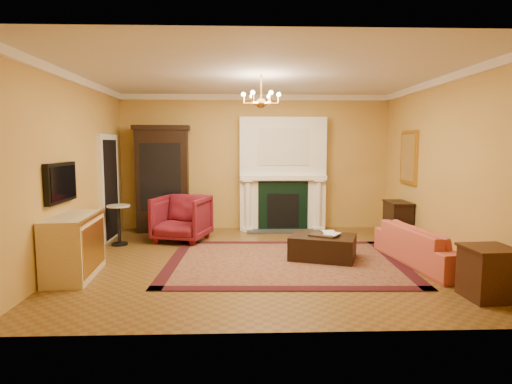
{
  "coord_description": "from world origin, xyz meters",
  "views": [
    {
      "loc": [
        -0.32,
        -6.89,
        1.89
      ],
      "look_at": [
        -0.07,
        0.3,
        1.1
      ],
      "focal_mm": 30.0,
      "sensor_mm": 36.0,
      "label": 1
    }
  ],
  "objects_px": {
    "end_table": "(488,274)",
    "leather_ottoman": "(323,247)",
    "commode": "(74,246)",
    "pedestal_table": "(119,222)",
    "console_table": "(397,222)",
    "wingback_armchair": "(182,216)",
    "china_cabinet": "(163,181)",
    "coral_sofa": "(428,239)"
  },
  "relations": [
    {
      "from": "end_table",
      "to": "leather_ottoman",
      "type": "relative_size",
      "value": 0.6
    },
    {
      "from": "commode",
      "to": "leather_ottoman",
      "type": "xyz_separation_m",
      "value": [
        3.76,
        0.81,
        -0.24
      ]
    },
    {
      "from": "commode",
      "to": "leather_ottoman",
      "type": "bearing_deg",
      "value": 8.48
    },
    {
      "from": "pedestal_table",
      "to": "console_table",
      "type": "relative_size",
      "value": 1.02
    },
    {
      "from": "commode",
      "to": "wingback_armchair",
      "type": "bearing_deg",
      "value": 57.75
    },
    {
      "from": "china_cabinet",
      "to": "leather_ottoman",
      "type": "relative_size",
      "value": 2.14
    },
    {
      "from": "china_cabinet",
      "to": "wingback_armchair",
      "type": "xyz_separation_m",
      "value": [
        0.54,
        -1.01,
        -0.61
      ]
    },
    {
      "from": "end_table",
      "to": "coral_sofa",
      "type": "bearing_deg",
      "value": 93.31
    },
    {
      "from": "coral_sofa",
      "to": "console_table",
      "type": "xyz_separation_m",
      "value": [
        0.15,
        1.73,
        -0.03
      ]
    },
    {
      "from": "wingback_armchair",
      "to": "end_table",
      "type": "height_order",
      "value": "wingback_armchair"
    },
    {
      "from": "commode",
      "to": "pedestal_table",
      "type": "bearing_deg",
      "value": 83.55
    },
    {
      "from": "console_table",
      "to": "coral_sofa",
      "type": "bearing_deg",
      "value": -94.0
    },
    {
      "from": "china_cabinet",
      "to": "leather_ottoman",
      "type": "distance_m",
      "value": 4.04
    },
    {
      "from": "china_cabinet",
      "to": "pedestal_table",
      "type": "relative_size",
      "value": 2.88
    },
    {
      "from": "leather_ottoman",
      "to": "pedestal_table",
      "type": "bearing_deg",
      "value": -177.68
    },
    {
      "from": "commode",
      "to": "coral_sofa",
      "type": "height_order",
      "value": "commode"
    },
    {
      "from": "wingback_armchair",
      "to": "leather_ottoman",
      "type": "height_order",
      "value": "wingback_armchair"
    },
    {
      "from": "console_table",
      "to": "commode",
      "type": "bearing_deg",
      "value": -157.7
    },
    {
      "from": "pedestal_table",
      "to": "leather_ottoman",
      "type": "xyz_separation_m",
      "value": [
        3.67,
        -1.14,
        -0.24
      ]
    },
    {
      "from": "coral_sofa",
      "to": "end_table",
      "type": "bearing_deg",
      "value": 175.31
    },
    {
      "from": "pedestal_table",
      "to": "end_table",
      "type": "xyz_separation_m",
      "value": [
        5.36,
        -3.03,
        -0.14
      ]
    },
    {
      "from": "wingback_armchair",
      "to": "leather_ottoman",
      "type": "bearing_deg",
      "value": -13.85
    },
    {
      "from": "china_cabinet",
      "to": "console_table",
      "type": "xyz_separation_m",
      "value": [
        4.82,
        -1.12,
        -0.73
      ]
    },
    {
      "from": "china_cabinet",
      "to": "pedestal_table",
      "type": "xyz_separation_m",
      "value": [
        -0.6,
        -1.33,
        -0.66
      ]
    },
    {
      "from": "china_cabinet",
      "to": "console_table",
      "type": "height_order",
      "value": "china_cabinet"
    },
    {
      "from": "pedestal_table",
      "to": "commode",
      "type": "xyz_separation_m",
      "value": [
        -0.09,
        -1.95,
        0.0
      ]
    },
    {
      "from": "coral_sofa",
      "to": "console_table",
      "type": "bearing_deg",
      "value": -12.87
    },
    {
      "from": "coral_sofa",
      "to": "commode",
      "type": "bearing_deg",
      "value": 86.59
    },
    {
      "from": "pedestal_table",
      "to": "wingback_armchair",
      "type": "bearing_deg",
      "value": 15.48
    },
    {
      "from": "pedestal_table",
      "to": "coral_sofa",
      "type": "bearing_deg",
      "value": -16.1
    },
    {
      "from": "commode",
      "to": "coral_sofa",
      "type": "xyz_separation_m",
      "value": [
        5.36,
        0.43,
        -0.04
      ]
    },
    {
      "from": "wingback_armchair",
      "to": "pedestal_table",
      "type": "relative_size",
      "value": 1.29
    },
    {
      "from": "leather_ottoman",
      "to": "console_table",
      "type": "bearing_deg",
      "value": 57.31
    },
    {
      "from": "coral_sofa",
      "to": "wingback_armchair",
      "type": "bearing_deg",
      "value": 58.01
    },
    {
      "from": "pedestal_table",
      "to": "end_table",
      "type": "relative_size",
      "value": 1.24
    },
    {
      "from": "china_cabinet",
      "to": "console_table",
      "type": "bearing_deg",
      "value": -16.3
    },
    {
      "from": "commode",
      "to": "coral_sofa",
      "type": "bearing_deg",
      "value": 0.9
    },
    {
      "from": "china_cabinet",
      "to": "end_table",
      "type": "bearing_deg",
      "value": -45.76
    },
    {
      "from": "pedestal_table",
      "to": "console_table",
      "type": "height_order",
      "value": "pedestal_table"
    },
    {
      "from": "wingback_armchair",
      "to": "console_table",
      "type": "relative_size",
      "value": 1.32
    },
    {
      "from": "console_table",
      "to": "pedestal_table",
      "type": "bearing_deg",
      "value": -176.9
    },
    {
      "from": "china_cabinet",
      "to": "end_table",
      "type": "distance_m",
      "value": 6.5
    }
  ]
}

